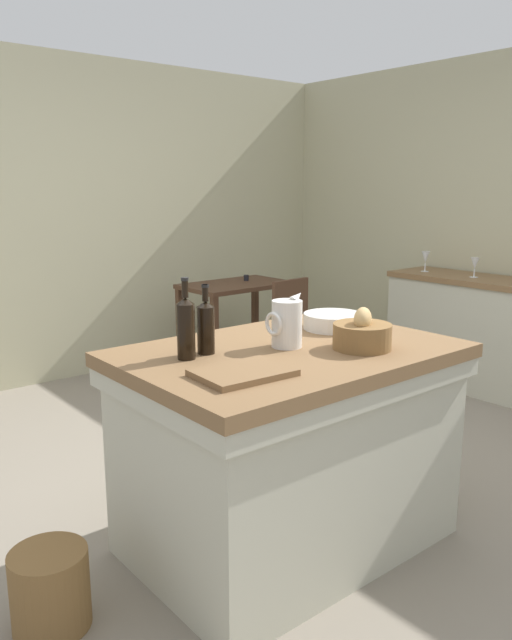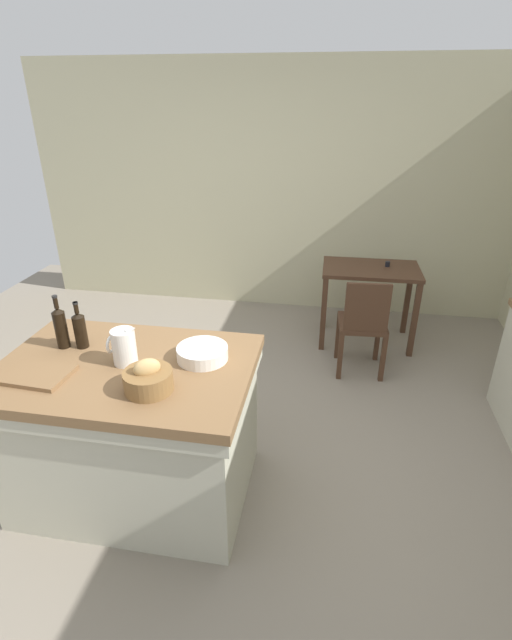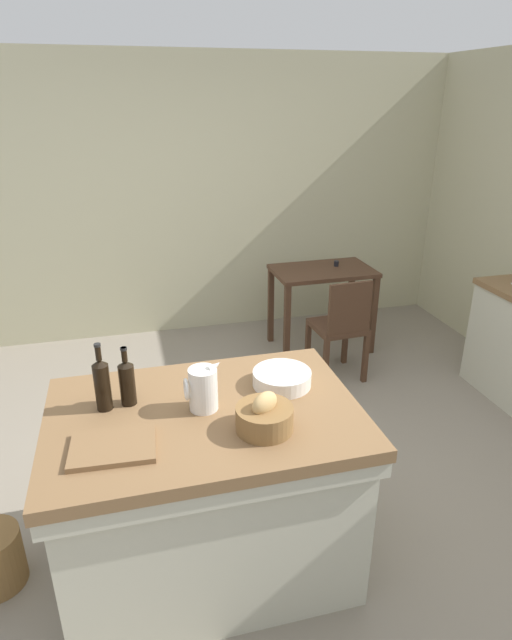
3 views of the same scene
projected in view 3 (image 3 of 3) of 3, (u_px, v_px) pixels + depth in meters
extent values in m
plane|color=gray|center=(262.00, 488.00, 3.23)|extent=(6.76, 6.76, 0.00)
cube|color=#B7B28E|center=(192.00, 200.00, 5.04)|extent=(5.32, 0.12, 2.60)
cube|color=brown|center=(205.00, 416.00, 2.39)|extent=(1.41, 0.96, 0.06)
cube|color=#BCBAA3|center=(205.00, 429.00, 2.41)|extent=(1.39, 0.94, 0.08)
cube|color=#BCBAA3|center=(208.00, 495.00, 2.56)|extent=(1.33, 0.88, 0.85)
cube|color=#472D1E|center=(323.00, 271.00, 4.77)|extent=(0.91, 0.57, 0.04)
cube|color=#472D1E|center=(287.00, 325.00, 4.60)|extent=(0.05, 0.05, 0.74)
cube|color=#472D1E|center=(373.00, 316.00, 4.80)|extent=(0.05, 0.05, 0.74)
cube|color=#472D1E|center=(271.00, 306.00, 5.04)|extent=(0.05, 0.05, 0.74)
cube|color=#472D1E|center=(351.00, 298.00, 5.24)|extent=(0.05, 0.05, 0.74)
cylinder|color=black|center=(336.00, 263.00, 4.83)|extent=(0.04, 0.04, 0.05)
cube|color=#472D1E|center=(338.00, 327.00, 4.37)|extent=(0.43, 0.43, 0.04)
cube|color=#472D1E|center=(350.00, 308.00, 4.12)|extent=(0.36, 0.06, 0.42)
cube|color=#472D1E|center=(345.00, 341.00, 4.67)|extent=(0.04, 0.04, 0.43)
cube|color=#472D1E|center=(308.00, 346.00, 4.57)|extent=(0.04, 0.04, 0.43)
cube|color=#472D1E|center=(365.00, 358.00, 4.36)|extent=(0.04, 0.04, 0.43)
cube|color=#472D1E|center=(326.00, 365.00, 4.25)|extent=(0.04, 0.04, 0.43)
cylinder|color=silver|center=(203.00, 389.00, 2.36)|extent=(0.13, 0.13, 0.20)
cone|color=silver|center=(215.00, 366.00, 2.33)|extent=(0.07, 0.04, 0.06)
torus|color=silver|center=(186.00, 389.00, 2.33)|extent=(0.02, 0.10, 0.10)
cylinder|color=silver|center=(282.00, 378.00, 2.57)|extent=(0.29, 0.29, 0.07)
cylinder|color=brown|center=(264.00, 418.00, 2.22)|extent=(0.25, 0.25, 0.11)
ellipsoid|color=tan|center=(265.00, 403.00, 2.19)|extent=(0.15, 0.14, 0.10)
cube|color=brown|center=(113.00, 447.00, 2.11)|extent=(0.35, 0.27, 0.02)
cylinder|color=black|center=(127.00, 385.00, 2.40)|extent=(0.07, 0.07, 0.19)
cone|color=black|center=(125.00, 364.00, 2.35)|extent=(0.07, 0.07, 0.02)
cylinder|color=black|center=(124.00, 355.00, 2.34)|extent=(0.03, 0.03, 0.07)
cylinder|color=black|center=(124.00, 349.00, 2.32)|extent=(0.03, 0.03, 0.01)
cylinder|color=black|center=(103.00, 387.00, 2.35)|extent=(0.07, 0.07, 0.22)
cone|color=black|center=(99.00, 363.00, 2.30)|extent=(0.07, 0.07, 0.03)
cylinder|color=black|center=(98.00, 352.00, 2.28)|extent=(0.03, 0.03, 0.08)
cylinder|color=black|center=(97.00, 345.00, 2.27)|extent=(0.03, 0.03, 0.01)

